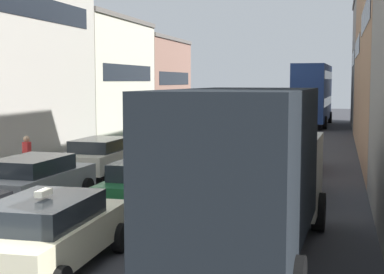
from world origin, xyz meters
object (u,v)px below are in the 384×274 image
taxi_centre_lane_front (48,232)px  bus_mid_queue_primary (192,113)px  removalist_box_truck (249,168)px  wagon_left_lane_second (35,180)px  hatchback_centre_lane_third (192,159)px  sedan_centre_lane_second (150,183)px  pedestrian_mid_sidewalk (27,154)px  coupe_centre_lane_fourth (216,144)px  wagon_right_lane_far (285,151)px  bus_far_queue_secondary (313,92)px  sedan_right_lane_behind_truck (279,170)px  sedan_left_lane_third (102,156)px

taxi_centre_lane_front → bus_mid_queue_primary: bus_mid_queue_primary is taller
removalist_box_truck → wagon_left_lane_second: removalist_box_truck is taller
wagon_left_lane_second → hatchback_centre_lane_third: bearing=-29.6°
sedan_centre_lane_second → wagon_left_lane_second: bearing=94.7°
removalist_box_truck → bus_mid_queue_primary: bearing=19.4°
sedan_centre_lane_second → pedestrian_mid_sidewalk: size_ratio=2.60×
coupe_centre_lane_fourth → wagon_right_lane_far: bearing=-120.4°
wagon_left_lane_second → bus_far_queue_secondary: bus_far_queue_secondary is taller
bus_mid_queue_primary → wagon_left_lane_second: bearing=-177.2°
removalist_box_truck → wagon_left_lane_second: (-7.02, 3.66, -1.18)m
sedan_right_lane_behind_truck → pedestrian_mid_sidewalk: size_ratio=2.62×
removalist_box_truck → sedan_left_lane_third: bearing=40.6°
sedan_centre_lane_second → taxi_centre_lane_front: bearing=178.2°
bus_far_queue_secondary → pedestrian_mid_sidewalk: bearing=164.6°
coupe_centre_lane_fourth → bus_mid_queue_primary: 9.22m
taxi_centre_lane_front → coupe_centre_lane_fourth: (-0.12, 15.96, -0.00)m
taxi_centre_lane_front → wagon_left_lane_second: bearing=30.7°
sedan_left_lane_third → sedan_centre_lane_second: bearing=-142.9°
sedan_right_lane_behind_truck → bus_far_queue_secondary: 29.72m
coupe_centre_lane_fourth → wagon_right_lane_far: (3.40, -1.97, 0.00)m
taxi_centre_lane_front → sedan_centre_lane_second: size_ratio=1.01×
removalist_box_truck → wagon_left_lane_second: bearing=64.4°
pedestrian_mid_sidewalk → removalist_box_truck: bearing=-73.5°
bus_far_queue_secondary → pedestrian_mid_sidewalk: bus_far_queue_secondary is taller
removalist_box_truck → coupe_centre_lane_fourth: 14.97m
sedan_right_lane_behind_truck → bus_mid_queue_primary: bus_mid_queue_primary is taller
wagon_right_lane_far → hatchback_centre_lane_third: bearing=136.5°
sedan_right_lane_behind_truck → wagon_left_lane_second: bearing=115.9°
wagon_left_lane_second → hatchback_centre_lane_third: same height
wagon_left_lane_second → bus_mid_queue_primary: size_ratio=0.41×
hatchback_centre_lane_third → bus_far_queue_secondary: bearing=-9.6°
taxi_centre_lane_front → pedestrian_mid_sidewalk: 11.07m
coupe_centre_lane_fourth → sedan_left_lane_third: bearing=146.9°
wagon_right_lane_far → pedestrian_mid_sidewalk: pedestrian_mid_sidewalk is taller
hatchback_centre_lane_third → coupe_centre_lane_fourth: size_ratio=1.02×
bus_far_queue_secondary → hatchback_centre_lane_third: bearing=175.7°
coupe_centre_lane_fourth → taxi_centre_lane_front: bearing=-179.8°
removalist_box_truck → bus_mid_queue_primary: removalist_box_truck is taller
wagon_left_lane_second → pedestrian_mid_sidewalk: bearing=35.7°
sedan_left_lane_third → coupe_centre_lane_fourth: (3.44, 5.32, 0.00)m
sedan_centre_lane_second → removalist_box_truck: bearing=-137.9°
removalist_box_truck → sedan_left_lane_third: removalist_box_truck is taller
wagon_left_lane_second → sedan_left_lane_third: (-0.26, 5.44, 0.00)m
removalist_box_truck → sedan_right_lane_behind_truck: size_ratio=1.79×
wagon_left_lane_second → coupe_centre_lane_fourth: bearing=-14.6°
sedan_left_lane_third → coupe_centre_lane_fourth: 6.33m
bus_far_queue_secondary → coupe_centre_lane_fourth: bearing=173.7°
sedan_centre_lane_second → bus_far_queue_secondary: 33.18m
removalist_box_truck → sedan_left_lane_third: 11.71m
pedestrian_mid_sidewalk → bus_mid_queue_primary: bearing=45.5°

